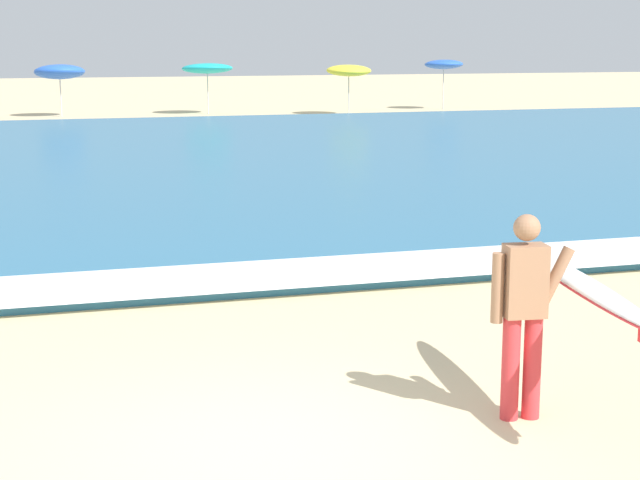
{
  "coord_description": "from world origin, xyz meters",
  "views": [
    {
      "loc": [
        -1.73,
        -7.14,
        3.11
      ],
      "look_at": [
        1.14,
        2.58,
        1.1
      ],
      "focal_mm": 56.92,
      "sensor_mm": 36.0,
      "label": 1
    }
  ],
  "objects_px": {
    "beach_umbrella_2": "(60,72)",
    "beach_umbrella_3": "(207,68)",
    "surfer_with_board": "(554,297)",
    "beach_umbrella_5": "(444,64)",
    "beach_umbrella_4": "(349,71)"
  },
  "relations": [
    {
      "from": "beach_umbrella_2",
      "to": "beach_umbrella_3",
      "type": "height_order",
      "value": "beach_umbrella_2"
    },
    {
      "from": "surfer_with_board",
      "to": "beach_umbrella_3",
      "type": "bearing_deg",
      "value": 84.26
    },
    {
      "from": "beach_umbrella_2",
      "to": "beach_umbrella_5",
      "type": "relative_size",
      "value": 0.98
    },
    {
      "from": "surfer_with_board",
      "to": "beach_umbrella_5",
      "type": "relative_size",
      "value": 1.24
    },
    {
      "from": "beach_umbrella_2",
      "to": "beach_umbrella_4",
      "type": "distance_m",
      "value": 11.83
    },
    {
      "from": "beach_umbrella_2",
      "to": "beach_umbrella_3",
      "type": "xyz_separation_m",
      "value": [
        6.04,
        -0.17,
        0.09
      ]
    },
    {
      "from": "beach_umbrella_4",
      "to": "beach_umbrella_5",
      "type": "xyz_separation_m",
      "value": [
        5.18,
        2.09,
        0.17
      ]
    },
    {
      "from": "surfer_with_board",
      "to": "beach_umbrella_4",
      "type": "relative_size",
      "value": 1.32
    },
    {
      "from": "surfer_with_board",
      "to": "beach_umbrella_3",
      "type": "relative_size",
      "value": 1.27
    },
    {
      "from": "surfer_with_board",
      "to": "beach_umbrella_4",
      "type": "bearing_deg",
      "value": 74.71
    },
    {
      "from": "beach_umbrella_3",
      "to": "beach_umbrella_5",
      "type": "height_order",
      "value": "beach_umbrella_5"
    },
    {
      "from": "surfer_with_board",
      "to": "beach_umbrella_4",
      "type": "distance_m",
      "value": 34.7
    },
    {
      "from": "surfer_with_board",
      "to": "beach_umbrella_5",
      "type": "bearing_deg",
      "value": 68.05
    },
    {
      "from": "surfer_with_board",
      "to": "beach_umbrella_2",
      "type": "relative_size",
      "value": 1.27
    },
    {
      "from": "surfer_with_board",
      "to": "beach_umbrella_5",
      "type": "height_order",
      "value": "beach_umbrella_5"
    }
  ]
}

